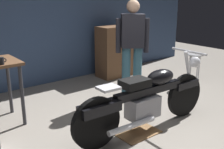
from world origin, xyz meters
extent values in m
plane|color=gray|center=(0.00, 0.00, 0.00)|extent=(12.00, 12.00, 0.00)
cube|color=#384C70|center=(0.00, 2.80, 1.55)|extent=(8.00, 0.12, 3.10)
cylinder|color=#2D2D33|center=(-1.09, 1.25, 0.43)|extent=(0.05, 0.05, 0.86)
cylinder|color=#2D2D33|center=(-1.09, 1.77, 0.43)|extent=(0.05, 0.05, 0.86)
cylinder|color=black|center=(0.89, 0.06, 0.32)|extent=(0.64, 0.10, 0.64)
cylinder|color=black|center=(-0.66, 0.13, 0.32)|extent=(0.64, 0.10, 0.64)
cube|color=black|center=(0.89, 0.06, 0.50)|extent=(0.45, 0.16, 0.10)
cube|color=black|center=(-0.61, 0.12, 0.50)|extent=(0.53, 0.20, 0.12)
cube|color=gray|center=(0.07, 0.09, 0.34)|extent=(0.45, 0.26, 0.28)
cube|color=black|center=(0.17, 0.09, 0.55)|extent=(1.10, 0.15, 0.10)
ellipsoid|color=black|center=(0.37, 0.08, 0.70)|extent=(0.45, 0.24, 0.20)
cube|color=black|center=(-0.08, 0.10, 0.70)|extent=(0.37, 0.26, 0.10)
cube|color=silver|center=(-0.48, 0.12, 0.72)|extent=(0.25, 0.21, 0.03)
cylinder|color=silver|center=(0.95, 0.05, 0.65)|extent=(0.27, 0.06, 0.68)
cylinder|color=silver|center=(0.91, 0.06, 0.98)|extent=(0.06, 0.60, 0.03)
sphere|color=silver|center=(1.07, 0.05, 0.80)|extent=(0.16, 0.16, 0.16)
cylinder|color=silver|center=(-0.24, -0.03, 0.22)|extent=(0.70, 0.10, 0.07)
cylinder|color=#396679|center=(0.92, 1.10, 0.44)|extent=(0.15, 0.15, 0.88)
cylinder|color=#396679|center=(0.76, 1.21, 0.44)|extent=(0.15, 0.15, 0.88)
cube|color=#26262D|center=(0.84, 1.16, 1.16)|extent=(0.44, 0.40, 0.56)
cylinder|color=#26262D|center=(1.04, 1.02, 1.08)|extent=(0.09, 0.09, 0.58)
cylinder|color=#26262D|center=(0.65, 1.30, 1.08)|extent=(0.09, 0.09, 0.58)
sphere|color=tan|center=(0.84, 1.16, 1.56)|extent=(0.22, 0.22, 0.22)
cylinder|color=#B2B2B7|center=(2.19, 0.81, 0.63)|extent=(0.32, 0.32, 0.02)
cylinder|color=#B2B2B7|center=(2.30, 0.81, 0.31)|extent=(0.02, 0.02, 0.62)
cylinder|color=#B2B2B7|center=(2.19, 0.92, 0.31)|extent=(0.02, 0.02, 0.62)
cylinder|color=#B2B2B7|center=(2.08, 0.81, 0.31)|extent=(0.02, 0.02, 0.62)
cylinder|color=#B2B2B7|center=(2.19, 0.70, 0.31)|extent=(0.02, 0.02, 0.62)
cube|color=brown|center=(1.41, 2.30, 0.55)|extent=(0.80, 0.44, 1.10)
sphere|color=tan|center=(1.41, 2.07, 0.85)|extent=(0.04, 0.04, 0.04)
sphere|color=tan|center=(1.41, 2.07, 0.55)|extent=(0.04, 0.04, 0.04)
sphere|color=tan|center=(1.41, 2.07, 0.25)|extent=(0.04, 0.04, 0.04)
cube|color=olive|center=(-0.03, 0.09, 0.01)|extent=(0.56, 0.40, 0.01)
cylinder|color=black|center=(-1.31, 1.26, 0.95)|extent=(0.08, 0.08, 0.09)
torus|color=black|center=(-1.27, 1.26, 0.95)|extent=(0.05, 0.01, 0.05)
camera|label=1|loc=(-2.31, -2.24, 1.77)|focal=43.97mm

